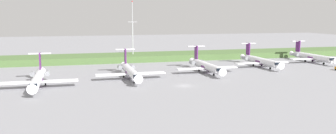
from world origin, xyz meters
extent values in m
plane|color=gray|center=(0.00, 30.00, 0.00)|extent=(500.00, 500.00, 0.00)
cube|color=#4C6B38|center=(0.00, 64.41, 1.42)|extent=(320.00, 20.00, 2.85)
cylinder|color=white|center=(-41.96, 8.81, 2.45)|extent=(2.70, 24.00, 2.70)
cone|color=white|center=(-41.96, -4.69, 2.45)|extent=(2.70, 3.00, 2.70)
cone|color=white|center=(-41.96, 22.81, 2.45)|extent=(2.30, 4.00, 2.29)
cube|color=black|center=(-41.96, -2.79, 2.92)|extent=(2.03, 1.80, 0.90)
cylinder|color=#591E66|center=(-41.96, 8.81, 2.30)|extent=(2.76, 3.60, 2.76)
cube|color=white|center=(-47.86, 7.81, 1.84)|extent=(11.00, 3.20, 0.36)
cube|color=white|center=(-36.05, 7.81, 1.84)|extent=(11.00, 3.20, 0.36)
cube|color=#591E66|center=(-41.96, 19.81, 6.40)|extent=(0.36, 3.20, 5.20)
cube|color=white|center=(-41.96, 20.11, 8.80)|extent=(6.80, 1.80, 0.24)
cylinder|color=gray|center=(-44.21, 18.01, 2.65)|extent=(1.50, 3.40, 1.50)
cylinder|color=gray|center=(-39.71, 18.01, 2.65)|extent=(1.50, 3.40, 1.50)
cylinder|color=gray|center=(-41.96, 1.37, 1.00)|extent=(0.20, 0.20, 0.65)
cylinder|color=black|center=(-41.96, 1.37, 0.45)|extent=(0.30, 0.90, 0.90)
cylinder|color=black|center=(-43.86, 11.21, 0.45)|extent=(0.35, 0.90, 0.90)
cylinder|color=black|center=(-40.06, 11.21, 0.45)|extent=(0.35, 0.90, 0.90)
cylinder|color=white|center=(-13.71, 15.91, 2.45)|extent=(2.70, 24.00, 2.70)
cone|color=white|center=(-13.71, 2.41, 2.45)|extent=(2.70, 3.00, 2.70)
cone|color=white|center=(-13.71, 29.91, 2.45)|extent=(2.30, 4.00, 2.29)
cube|color=black|center=(-13.71, 4.31, 2.92)|extent=(2.02, 1.80, 0.90)
cylinder|color=#591E66|center=(-13.71, 15.91, 2.30)|extent=(2.76, 3.60, 2.76)
cube|color=white|center=(-19.61, 14.91, 1.84)|extent=(11.00, 3.20, 0.36)
cube|color=white|center=(-7.80, 14.91, 1.84)|extent=(11.00, 3.20, 0.36)
cube|color=#591E66|center=(-13.71, 26.91, 6.40)|extent=(0.36, 3.20, 5.20)
cube|color=white|center=(-13.71, 27.21, 8.80)|extent=(6.80, 1.80, 0.24)
cylinder|color=gray|center=(-15.96, 25.11, 2.65)|extent=(1.50, 3.40, 1.50)
cylinder|color=gray|center=(-11.46, 25.11, 2.65)|extent=(1.50, 3.40, 1.50)
cylinder|color=gray|center=(-13.71, 8.47, 1.00)|extent=(0.20, 0.20, 0.65)
cylinder|color=black|center=(-13.71, 8.47, 0.45)|extent=(0.30, 0.90, 0.90)
cylinder|color=black|center=(-15.61, 18.31, 0.45)|extent=(0.35, 0.90, 0.90)
cylinder|color=black|center=(-11.81, 18.31, 0.45)|extent=(0.35, 0.90, 0.90)
cylinder|color=white|center=(15.18, 21.49, 2.45)|extent=(2.70, 24.00, 2.70)
cone|color=white|center=(15.18, 7.99, 2.45)|extent=(2.70, 3.00, 2.70)
cone|color=white|center=(15.18, 35.49, 2.45)|extent=(2.29, 4.00, 2.29)
cube|color=black|center=(15.18, 9.89, 2.92)|extent=(2.03, 1.80, 0.90)
cylinder|color=#591E66|center=(15.18, 21.49, 2.30)|extent=(2.76, 3.60, 2.76)
cube|color=white|center=(9.27, 20.49, 1.84)|extent=(11.00, 3.20, 0.36)
cube|color=white|center=(21.08, 20.49, 1.84)|extent=(11.00, 3.20, 0.36)
cube|color=#591E66|center=(15.18, 32.49, 6.40)|extent=(0.36, 3.20, 5.20)
cube|color=white|center=(15.18, 32.79, 8.80)|extent=(6.80, 1.80, 0.24)
cylinder|color=gray|center=(12.93, 30.69, 2.65)|extent=(1.50, 3.40, 1.50)
cylinder|color=gray|center=(17.43, 30.69, 2.65)|extent=(1.50, 3.40, 1.50)
cylinder|color=gray|center=(15.18, 14.05, 1.00)|extent=(0.20, 0.20, 0.65)
cylinder|color=black|center=(15.18, 14.05, 0.45)|extent=(0.30, 0.90, 0.90)
cylinder|color=black|center=(13.28, 23.89, 0.45)|extent=(0.35, 0.90, 0.90)
cylinder|color=black|center=(17.08, 23.89, 0.45)|extent=(0.35, 0.90, 0.90)
cylinder|color=white|center=(41.98, 29.44, 2.45)|extent=(2.70, 24.00, 2.70)
cone|color=white|center=(41.98, 15.94, 2.45)|extent=(2.70, 3.00, 2.70)
cone|color=white|center=(41.98, 43.44, 2.45)|extent=(2.30, 4.00, 2.29)
cube|color=black|center=(41.98, 17.84, 2.92)|extent=(2.03, 1.80, 0.90)
cylinder|color=#591E66|center=(41.98, 29.44, 2.30)|extent=(2.76, 3.60, 2.76)
cube|color=white|center=(36.07, 28.44, 1.84)|extent=(11.00, 3.20, 0.36)
cube|color=white|center=(47.88, 28.44, 1.84)|extent=(11.00, 3.20, 0.36)
cube|color=#591E66|center=(41.98, 40.44, 6.40)|extent=(0.36, 3.20, 5.20)
cube|color=white|center=(41.98, 40.74, 8.80)|extent=(6.80, 1.80, 0.24)
cylinder|color=gray|center=(39.73, 38.64, 2.65)|extent=(1.50, 3.40, 1.50)
cylinder|color=gray|center=(44.23, 38.64, 2.65)|extent=(1.50, 3.40, 1.50)
cylinder|color=gray|center=(41.98, 22.00, 1.00)|extent=(0.20, 0.20, 0.65)
cylinder|color=black|center=(41.98, 22.00, 0.45)|extent=(0.30, 0.90, 0.90)
cylinder|color=black|center=(40.08, 31.84, 0.45)|extent=(0.35, 0.90, 0.90)
cylinder|color=black|center=(43.88, 31.84, 0.45)|extent=(0.35, 0.90, 0.90)
cylinder|color=white|center=(71.61, 35.97, 2.45)|extent=(2.70, 24.00, 2.70)
cone|color=white|center=(71.61, 22.47, 2.45)|extent=(2.70, 3.00, 2.70)
cone|color=white|center=(71.61, 49.97, 2.45)|extent=(2.29, 4.00, 2.29)
cube|color=black|center=(71.61, 24.37, 2.92)|extent=(2.03, 1.80, 0.90)
cylinder|color=#591E66|center=(71.61, 35.97, 2.30)|extent=(2.76, 3.60, 2.76)
cube|color=white|center=(65.71, 34.97, 1.84)|extent=(11.00, 3.20, 0.36)
cube|color=white|center=(77.52, 34.97, 1.84)|extent=(11.00, 3.20, 0.36)
cube|color=#591E66|center=(71.61, 46.97, 6.40)|extent=(0.36, 3.20, 5.20)
cube|color=white|center=(71.61, 47.27, 8.80)|extent=(6.80, 1.80, 0.24)
cylinder|color=gray|center=(69.36, 45.17, 2.65)|extent=(1.50, 3.40, 1.50)
cylinder|color=gray|center=(73.86, 45.17, 2.65)|extent=(1.50, 3.40, 1.50)
cylinder|color=gray|center=(71.61, 28.53, 1.00)|extent=(0.20, 0.20, 0.65)
cylinder|color=black|center=(71.61, 28.53, 0.45)|extent=(0.30, 0.90, 0.90)
cylinder|color=black|center=(69.71, 38.37, 0.45)|extent=(0.35, 0.90, 0.90)
cylinder|color=black|center=(73.51, 38.37, 0.45)|extent=(0.35, 0.90, 0.90)
cylinder|color=#B2B2B7|center=(-4.75, 64.41, 8.74)|extent=(0.50, 0.50, 17.47)
cylinder|color=#B2B2B7|center=(-4.75, 64.41, 22.18)|extent=(0.28, 0.28, 9.41)
cube|color=#B2B2B7|center=(-4.75, 64.41, 17.87)|extent=(4.40, 0.20, 0.20)
sphere|color=red|center=(-4.75, 64.41, 27.13)|extent=(0.50, 0.50, 0.50)
cylinder|color=black|center=(65.14, 13.65, 0.30)|extent=(0.22, 0.60, 0.60)
camera|label=1|loc=(-31.64, -98.33, 20.64)|focal=37.73mm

